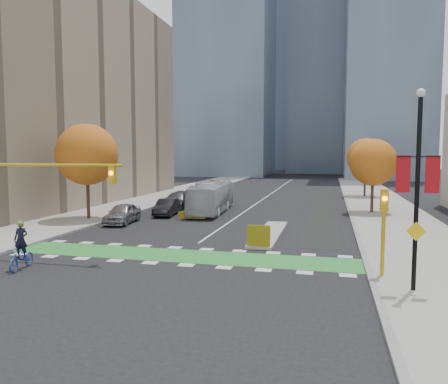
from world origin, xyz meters
The scene contains 26 objects.
ground centered at (0.00, 0.00, 0.00)m, with size 300.00×300.00×0.00m, color black.
sidewalk_west centered at (-13.50, 20.00, 0.07)m, with size 7.00×120.00×0.15m, color gray.
sidewalk_east centered at (13.50, 20.00, 0.07)m, with size 7.00×120.00×0.15m, color gray.
curb_west centered at (-10.00, 20.00, 0.07)m, with size 0.30×120.00×0.16m, color gray.
curb_east centered at (10.00, 20.00, 0.07)m, with size 0.30×120.00×0.16m, color gray.
bike_crossing centered at (0.00, 1.50, 0.01)m, with size 20.00×3.00×0.01m, color #2B8633.
centre_line centered at (0.00, 40.00, 0.01)m, with size 0.15×70.00×0.01m, color silver.
bike_lane_paint centered at (7.50, 30.00, 0.01)m, with size 2.50×50.00×0.01m, color black.
median_island centered at (4.00, 9.00, 0.08)m, with size 1.60×10.00×0.16m, color gray.
hazard_board centered at (4.00, 4.20, 0.80)m, with size 1.40×0.12×1.30m, color yellow.
building_west centered at (-24.00, 22.00, 12.50)m, with size 16.00×44.00×25.00m, color gray.
tower_nw centered at (-18.00, 90.00, 35.00)m, with size 22.00×22.00×70.00m, color #47566B.
tower_nc centered at (6.00, 110.00, 45.00)m, with size 20.00×20.00×90.00m, color #47566B.
tower_ne centered at (20.00, 85.00, 30.00)m, with size 18.00×24.00×60.00m, color #47566B.
tower_far centered at (-4.00, 140.00, 40.00)m, with size 26.00×26.00×80.00m, color #47566B.
tree_west centered at (-12.00, 12.00, 5.62)m, with size 5.20×5.20×8.22m.
tree_east_near centered at (12.00, 22.00, 4.86)m, with size 4.40×4.40×7.08m.
tree_east_far centered at (12.50, 38.00, 5.24)m, with size 4.80×4.80×7.65m.
traffic_signal_west centered at (-7.93, -0.51, 4.03)m, with size 8.53×0.56×5.20m.
traffic_signal_east centered at (10.50, -0.51, 2.73)m, with size 0.35×0.43×4.10m.
banner_lamppost centered at (11.50, -2.50, 4.61)m, with size 1.65×0.36×8.28m.
cyclist centered at (-6.66, -3.08, 0.81)m, with size 1.06×2.20×2.43m.
bus centered at (-3.00, 19.16, 1.51)m, with size 2.53×10.81×3.01m, color #B0B7B8.
parked_car_a centered at (-8.36, 11.08, 0.82)m, with size 1.94×4.81×1.64m, color #95959A.
parked_car_b centered at (-6.50, 16.24, 0.76)m, with size 1.61×4.61×1.52m, color black.
parked_car_c centered at (-7.24, 21.24, 0.84)m, with size 2.35×5.77×1.68m, color #4A494E.
Camera 1 is at (8.09, -21.29, 5.74)m, focal length 35.00 mm.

